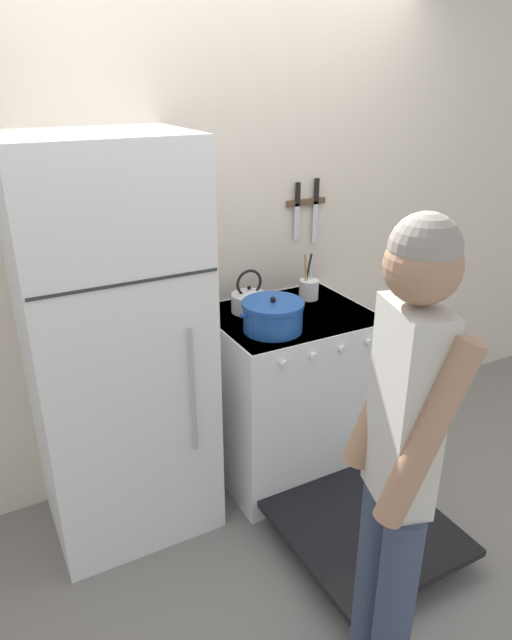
{
  "coord_description": "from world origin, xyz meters",
  "views": [
    {
      "loc": [
        -1.12,
        -2.61,
        2.06
      ],
      "look_at": [
        0.02,
        -0.48,
        1.02
      ],
      "focal_mm": 32.0,
      "sensor_mm": 36.0,
      "label": 1
    }
  ],
  "objects_px": {
    "tea_kettle": "(250,299)",
    "person": "(399,460)",
    "utensil_jar": "(309,288)",
    "dutch_oven_pot": "(273,316)",
    "stove_range": "(292,397)",
    "refrigerator": "(116,350)"
  },
  "relations": [
    {
      "from": "refrigerator",
      "to": "person",
      "type": "height_order",
      "value": "refrigerator"
    },
    {
      "from": "tea_kettle",
      "to": "utensil_jar",
      "type": "bearing_deg",
      "value": 1.19
    },
    {
      "from": "stove_range",
      "to": "person",
      "type": "xyz_separation_m",
      "value": [
        -0.38,
        -1.21,
        0.53
      ]
    },
    {
      "from": "dutch_oven_pot",
      "to": "utensil_jar",
      "type": "bearing_deg",
      "value": 35.65
    },
    {
      "from": "refrigerator",
      "to": "utensil_jar",
      "type": "relative_size",
      "value": 7.4
    },
    {
      "from": "utensil_jar",
      "to": "dutch_oven_pot",
      "type": "bearing_deg",
      "value": -144.35
    },
    {
      "from": "dutch_oven_pot",
      "to": "tea_kettle",
      "type": "relative_size",
      "value": 1.45
    },
    {
      "from": "stove_range",
      "to": "dutch_oven_pot",
      "type": "relative_size",
      "value": 4.22
    },
    {
      "from": "refrigerator",
      "to": "tea_kettle",
      "type": "distance_m",
      "value": 0.74
    },
    {
      "from": "refrigerator",
      "to": "stove_range",
      "type": "height_order",
      "value": "refrigerator"
    },
    {
      "from": "stove_range",
      "to": "person",
      "type": "relative_size",
      "value": 0.81
    },
    {
      "from": "dutch_oven_pot",
      "to": "utensil_jar",
      "type": "distance_m",
      "value": 0.47
    },
    {
      "from": "refrigerator",
      "to": "dutch_oven_pot",
      "type": "height_order",
      "value": "refrigerator"
    },
    {
      "from": "utensil_jar",
      "to": "tea_kettle",
      "type": "bearing_deg",
      "value": -178.81
    },
    {
      "from": "tea_kettle",
      "to": "utensil_jar",
      "type": "relative_size",
      "value": 0.92
    },
    {
      "from": "dutch_oven_pot",
      "to": "person",
      "type": "distance_m",
      "value": 1.13
    },
    {
      "from": "dutch_oven_pot",
      "to": "utensil_jar",
      "type": "relative_size",
      "value": 1.34
    },
    {
      "from": "utensil_jar",
      "to": "person",
      "type": "bearing_deg",
      "value": -112.68
    },
    {
      "from": "tea_kettle",
      "to": "utensil_jar",
      "type": "xyz_separation_m",
      "value": [
        0.37,
        0.01,
        -0.01
      ]
    },
    {
      "from": "person",
      "to": "utensil_jar",
      "type": "bearing_deg",
      "value": -5.75
    },
    {
      "from": "refrigerator",
      "to": "tea_kettle",
      "type": "xyz_separation_m",
      "value": [
        0.73,
        0.1,
        0.07
      ]
    },
    {
      "from": "tea_kettle",
      "to": "person",
      "type": "height_order",
      "value": "person"
    }
  ]
}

